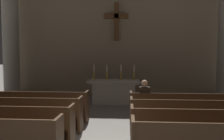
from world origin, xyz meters
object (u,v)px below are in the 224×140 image
(pew_left_row_2, at_px, (2,124))
(candlestick_outer_right, at_px, (134,75))
(pew_left_row_4, at_px, (36,106))
(lone_worshipper, at_px, (144,100))
(pew_right_row_3, at_px, (194,117))
(column_left_third, at_px, (11,37))
(pew_right_row_4, at_px, (185,108))
(candlestick_inner_right, at_px, (121,75))
(candlestick_inner_left, at_px, (107,75))
(candlestick_outer_left, at_px, (94,75))
(pew_right_row_2, at_px, (207,129))
(altar, at_px, (114,91))
(pew_left_row_3, at_px, (22,113))

(pew_left_row_2, bearing_deg, candlestick_outer_right, 55.94)
(pew_left_row_4, distance_m, lone_worshipper, 3.40)
(pew_left_row_4, relative_size, pew_right_row_3, 1.00)
(column_left_third, bearing_deg, pew_right_row_3, -32.58)
(pew_left_row_4, xyz_separation_m, pew_right_row_4, (4.61, 0.00, 0.00))
(pew_right_row_4, bearing_deg, pew_left_row_2, -156.91)
(candlestick_inner_right, bearing_deg, lone_worshipper, -73.45)
(pew_right_row_4, height_order, candlestick_inner_left, candlestick_inner_left)
(pew_right_row_3, relative_size, column_left_third, 0.55)
(candlestick_outer_left, distance_m, candlestick_inner_left, 0.55)
(pew_left_row_4, distance_m, candlestick_inner_left, 3.44)
(pew_left_row_2, bearing_deg, pew_right_row_3, 12.03)
(lone_worshipper, bearing_deg, pew_left_row_2, -149.46)
(candlestick_outer_right, xyz_separation_m, lone_worshipper, (0.24, -2.66, -0.52))
(pew_left_row_4, height_order, pew_right_row_3, same)
(pew_left_row_4, distance_m, candlestick_outer_left, 3.15)
(pew_left_row_2, relative_size, candlestick_inner_left, 5.16)
(candlestick_inner_left, bearing_deg, column_left_third, 168.35)
(pew_right_row_2, xyz_separation_m, altar, (-2.30, 4.66, 0.06))
(pew_right_row_2, height_order, candlestick_outer_right, candlestick_outer_right)
(pew_left_row_2, height_order, candlestick_outer_right, candlestick_outer_right)
(pew_left_row_2, distance_m, pew_left_row_3, 0.98)
(pew_right_row_3, bearing_deg, pew_left_row_2, -167.97)
(candlestick_inner_right, xyz_separation_m, lone_worshipper, (0.79, -2.66, -0.52))
(column_left_third, xyz_separation_m, candlestick_outer_left, (4.11, -0.96, -1.68))
(pew_right_row_2, distance_m, candlestick_inner_left, 5.39)
(pew_right_row_4, distance_m, column_left_third, 8.49)
(pew_left_row_2, xyz_separation_m, pew_right_row_4, (4.61, 1.96, 0.00))
(pew_left_row_3, relative_size, candlestick_outer_right, 5.16)
(lone_worshipper, bearing_deg, pew_right_row_4, -1.80)
(pew_left_row_3, relative_size, candlestick_inner_right, 5.16)
(altar, distance_m, candlestick_inner_left, 0.74)
(pew_right_row_3, relative_size, candlestick_inner_left, 5.16)
(pew_left_row_2, relative_size, altar, 1.50)
(column_left_third, bearing_deg, altar, -10.97)
(candlestick_outer_left, bearing_deg, column_left_third, 166.84)
(pew_left_row_3, distance_m, pew_right_row_2, 4.71)
(altar, height_order, candlestick_outer_right, candlestick_outer_right)
(pew_right_row_4, bearing_deg, pew_right_row_2, -90.00)
(pew_left_row_2, height_order, candlestick_inner_left, candlestick_inner_left)
(pew_left_row_2, distance_m, candlestick_inner_left, 5.13)
(pew_left_row_2, height_order, pew_right_row_2, same)
(candlestick_inner_right, bearing_deg, pew_right_row_2, -66.75)
(pew_left_row_3, distance_m, pew_right_row_3, 4.61)
(candlestick_inner_right, relative_size, lone_worshipper, 0.48)
(candlestick_outer_left, bearing_deg, pew_right_row_4, -40.57)
(pew_right_row_4, bearing_deg, candlestick_outer_right, 118.30)
(pew_right_row_3, relative_size, lone_worshipper, 2.50)
(altar, height_order, lone_worshipper, lone_worshipper)
(pew_right_row_2, xyz_separation_m, pew_right_row_4, (0.00, 1.96, 0.00))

